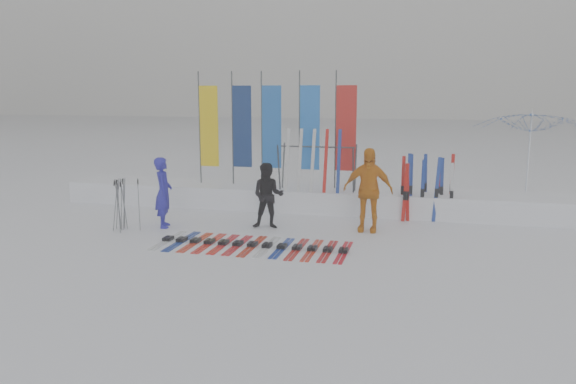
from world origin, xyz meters
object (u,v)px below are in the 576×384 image
(person_black, at_px, (268,196))
(person_yellow, at_px, (368,190))
(tent_canopy, at_px, (530,160))
(ski_rack, at_px, (317,162))
(person_blue, at_px, (163,192))
(ski_row, at_px, (252,245))

(person_black, height_order, person_yellow, person_yellow)
(person_black, distance_m, tent_canopy, 7.44)
(person_black, distance_m, ski_rack, 2.27)
(ski_rack, bearing_deg, person_blue, -142.03)
(tent_canopy, bearing_deg, person_yellow, -138.92)
(ski_row, xyz_separation_m, ski_rack, (0.67, 3.71, 1.35))
(ski_row, bearing_deg, ski_rack, 79.81)
(person_blue, distance_m, ski_row, 2.95)
(tent_canopy, relative_size, ski_row, 0.77)
(ski_rack, bearing_deg, ski_row, -100.19)
(person_blue, xyz_separation_m, ski_rack, (3.26, 2.54, 0.54))
(person_blue, bearing_deg, tent_canopy, -86.02)
(person_yellow, relative_size, ski_rack, 0.96)
(ski_row, distance_m, ski_rack, 4.00)
(person_blue, bearing_deg, person_yellow, -102.78)
(tent_canopy, height_order, ski_rack, tent_canopy)
(person_yellow, distance_m, ski_rack, 2.38)
(person_black, height_order, tent_canopy, tent_canopy)
(person_black, xyz_separation_m, person_yellow, (2.33, 0.28, 0.19))
(person_blue, xyz_separation_m, tent_canopy, (8.84, 4.29, 0.55))
(ski_row, height_order, ski_rack, ski_rack)
(ski_row, relative_size, ski_rack, 1.98)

